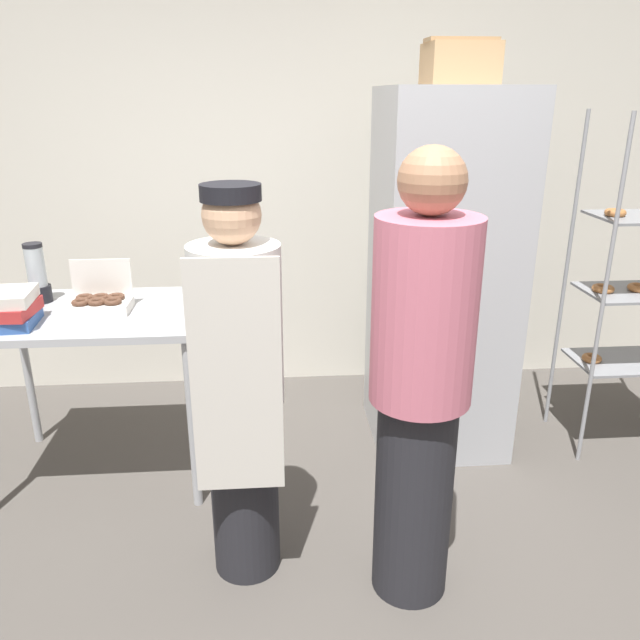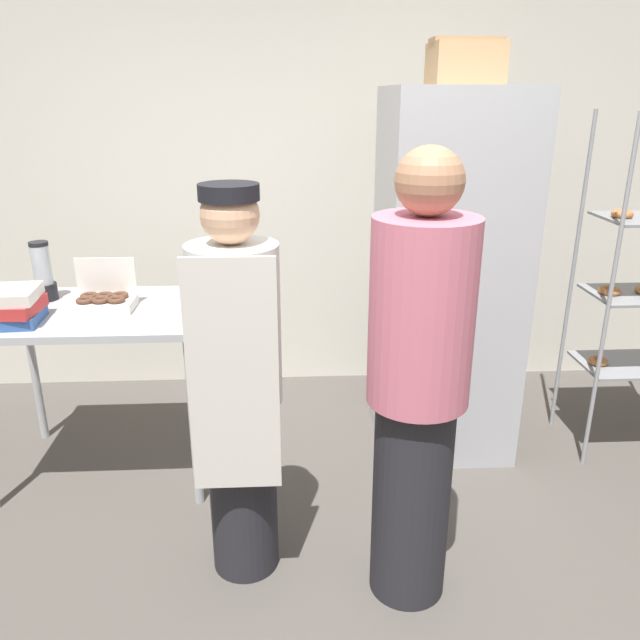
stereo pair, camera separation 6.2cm
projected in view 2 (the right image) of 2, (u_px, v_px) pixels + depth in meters
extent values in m
cube|color=silver|center=(321.00, 177.00, 4.03)|extent=(6.40, 0.12, 2.79)
cube|color=#ADAFB5|center=(446.00, 277.00, 3.36)|extent=(0.70, 0.72, 1.94)
cube|color=#93959B|center=(464.00, 293.00, 3.02)|extent=(0.65, 0.02, 1.59)
cylinder|color=silver|center=(426.00, 290.00, 2.98)|extent=(0.02, 0.02, 0.95)
cylinder|color=#93969B|center=(609.00, 304.00, 3.10)|extent=(0.02, 0.02, 1.83)
cylinder|color=#93969B|center=(572.00, 280.00, 3.50)|extent=(0.02, 0.02, 1.83)
cube|color=gray|center=(632.00, 364.00, 3.46)|extent=(0.57, 0.39, 0.01)
torus|color=#AD6B38|center=(598.00, 361.00, 3.44)|extent=(0.11, 0.11, 0.04)
torus|color=#AD6B38|center=(610.00, 291.00, 3.30)|extent=(0.11, 0.11, 0.03)
torus|color=#AD6B38|center=(622.00, 214.00, 3.16)|extent=(0.11, 0.11, 0.04)
cube|color=#ADAFB5|center=(96.00, 312.00, 3.08)|extent=(1.07, 0.75, 0.04)
cylinder|color=#ADAFB5|center=(194.00, 424.00, 2.94)|extent=(0.04, 0.04, 0.87)
cylinder|color=#ADAFB5|center=(34.00, 369.00, 3.52)|extent=(0.04, 0.04, 0.87)
cylinder|color=#ADAFB5|center=(210.00, 366.00, 3.57)|extent=(0.04, 0.04, 0.87)
cube|color=silver|center=(103.00, 305.00, 3.05)|extent=(0.30, 0.19, 0.05)
cube|color=silver|center=(106.00, 276.00, 3.10)|extent=(0.29, 0.01, 0.19)
torus|color=#513323|center=(85.00, 300.00, 3.00)|extent=(0.09, 0.09, 0.02)
torus|color=#513323|center=(100.00, 300.00, 3.00)|extent=(0.09, 0.09, 0.02)
torus|color=#513323|center=(116.00, 300.00, 3.01)|extent=(0.09, 0.09, 0.02)
torus|color=#513323|center=(89.00, 296.00, 3.06)|extent=(0.09, 0.09, 0.02)
torus|color=#513323|center=(104.00, 296.00, 3.07)|extent=(0.09, 0.09, 0.02)
torus|color=#513323|center=(120.00, 295.00, 3.07)|extent=(0.09, 0.09, 0.02)
cylinder|color=black|center=(46.00, 292.00, 3.19)|extent=(0.12, 0.12, 0.09)
cylinder|color=#B2BCC1|center=(41.00, 265.00, 3.15)|extent=(0.09, 0.09, 0.20)
cylinder|color=black|center=(38.00, 244.00, 3.11)|extent=(0.09, 0.09, 0.02)
cube|color=#2D5193|center=(5.00, 318.00, 2.87)|extent=(0.33, 0.27, 0.05)
cube|color=#B72D2D|center=(3.00, 307.00, 2.85)|extent=(0.33, 0.26, 0.06)
cube|color=silver|center=(1.00, 295.00, 2.83)|extent=(0.33, 0.28, 0.06)
cube|color=tan|center=(465.00, 64.00, 3.07)|extent=(0.34, 0.31, 0.20)
cube|color=#A58057|center=(467.00, 40.00, 3.03)|extent=(0.34, 0.16, 0.02)
cylinder|color=#232328|center=(243.00, 484.00, 2.56)|extent=(0.28, 0.28, 0.78)
cylinder|color=silver|center=(235.00, 325.00, 2.32)|extent=(0.34, 0.34, 0.62)
sphere|color=tan|center=(230.00, 215.00, 2.18)|extent=(0.21, 0.21, 0.21)
cube|color=beige|center=(233.00, 379.00, 2.20)|extent=(0.32, 0.02, 0.89)
cylinder|color=black|center=(229.00, 192.00, 2.15)|extent=(0.21, 0.21, 0.06)
cylinder|color=#232328|center=(411.00, 497.00, 2.42)|extent=(0.30, 0.30, 0.85)
cylinder|color=#C6667A|center=(422.00, 313.00, 2.16)|extent=(0.37, 0.37, 0.67)
sphere|color=#9E7051|center=(430.00, 181.00, 2.01)|extent=(0.23, 0.23, 0.23)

